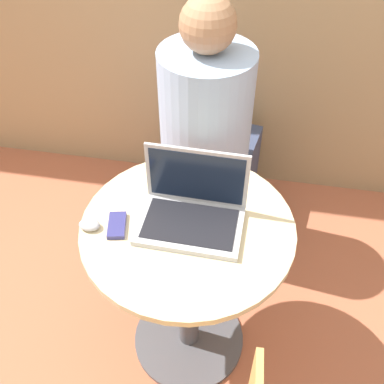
{
  "coord_description": "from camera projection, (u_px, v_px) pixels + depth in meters",
  "views": [
    {
      "loc": [
        0.18,
        -0.94,
        1.84
      ],
      "look_at": [
        0.01,
        0.05,
        0.85
      ],
      "focal_mm": 42.0,
      "sensor_mm": 36.0,
      "label": 1
    }
  ],
  "objects": [
    {
      "name": "ground_plane",
      "position": [
        189.0,
        338.0,
        1.97
      ],
      "size": [
        12.0,
        12.0,
        0.0
      ],
      "primitive_type": "plane",
      "color": "#B26042"
    },
    {
      "name": "round_table",
      "position": [
        188.0,
        270.0,
        1.62
      ],
      "size": [
        0.7,
        0.7,
        0.75
      ],
      "color": "#4C4C51",
      "rests_on": "ground_plane"
    },
    {
      "name": "laptop",
      "position": [
        192.0,
        209.0,
        1.42
      ],
      "size": [
        0.33,
        0.23,
        0.24
      ],
      "color": "#B7B7BC",
      "rests_on": "round_table"
    },
    {
      "name": "cell_phone",
      "position": [
        117.0,
        225.0,
        1.43
      ],
      "size": [
        0.08,
        0.12,
        0.02
      ],
      "color": "navy",
      "rests_on": "round_table"
    },
    {
      "name": "computer_mouse",
      "position": [
        89.0,
        225.0,
        1.42
      ],
      "size": [
        0.07,
        0.05,
        0.03
      ],
      "color": "#B2B2B7",
      "rests_on": "round_table"
    },
    {
      "name": "person_seated",
      "position": [
        209.0,
        150.0,
        2.09
      ],
      "size": [
        0.45,
        0.63,
        1.25
      ],
      "color": "#3D4766",
      "rests_on": "ground_plane"
    }
  ]
}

